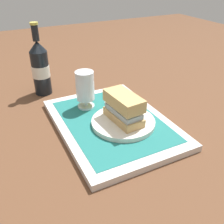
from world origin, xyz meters
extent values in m
plane|color=brown|center=(0.00, 0.00, 0.00)|extent=(3.00, 3.00, 0.00)
cube|color=silver|center=(0.00, 0.00, 0.01)|extent=(0.44, 0.32, 0.02)
cube|color=#1E6B66|center=(0.00, 0.00, 0.02)|extent=(0.38, 0.27, 0.00)
cylinder|color=silver|center=(-0.03, -0.02, 0.03)|extent=(0.19, 0.19, 0.01)
cube|color=tan|center=(-0.03, -0.02, 0.05)|extent=(0.14, 0.08, 0.02)
cube|color=#9EA3A8|center=(-0.03, -0.02, 0.07)|extent=(0.12, 0.07, 0.02)
cube|color=silver|center=(-0.03, -0.02, 0.08)|extent=(0.11, 0.06, 0.01)
sphere|color=#47932D|center=(0.02, -0.02, 0.09)|extent=(0.04, 0.04, 0.04)
cube|color=tan|center=(-0.03, -0.02, 0.10)|extent=(0.14, 0.08, 0.04)
cylinder|color=silver|center=(0.11, 0.04, 0.02)|extent=(0.06, 0.06, 0.01)
cylinder|color=silver|center=(0.11, 0.04, 0.04)|extent=(0.01, 0.01, 0.02)
cylinder|color=silver|center=(0.11, 0.04, 0.10)|extent=(0.06, 0.06, 0.09)
cylinder|color=gold|center=(0.11, 0.04, 0.07)|extent=(0.06, 0.06, 0.04)
cylinder|color=white|center=(0.11, 0.04, 0.09)|extent=(0.05, 0.05, 0.01)
cube|color=white|center=(0.06, -0.06, 0.02)|extent=(0.09, 0.07, 0.01)
cylinder|color=black|center=(0.33, 0.13, 0.08)|extent=(0.06, 0.06, 0.17)
cylinder|color=silver|center=(0.33, 0.13, 0.09)|extent=(0.07, 0.07, 0.05)
cone|color=black|center=(0.33, 0.13, 0.18)|extent=(0.06, 0.06, 0.04)
cylinder|color=black|center=(0.33, 0.13, 0.23)|extent=(0.02, 0.02, 0.05)
cylinder|color=#BFB74C|center=(0.33, 0.13, 0.26)|extent=(0.03, 0.03, 0.01)
camera|label=1|loc=(-0.59, 0.30, 0.44)|focal=40.80mm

